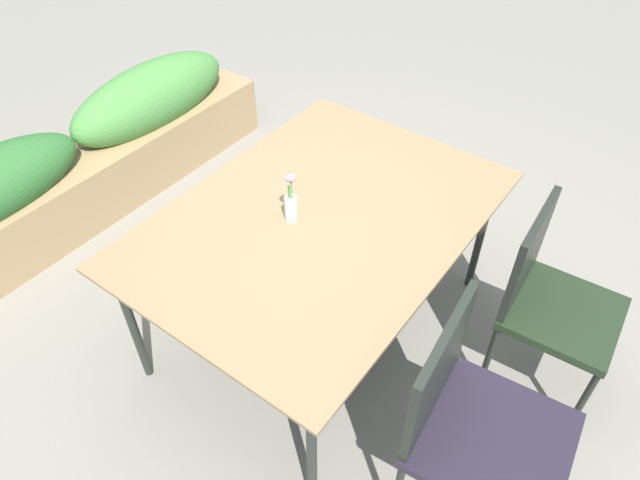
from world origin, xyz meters
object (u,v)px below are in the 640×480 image
flower_vase (291,200)px  planter_box (83,163)px  dining_table (320,223)px  chair_near_left (473,420)px  chair_near_right (549,296)px

flower_vase → planter_box: bearing=89.3°
flower_vase → planter_box: 1.67m
dining_table → planter_box: bearing=92.2°
planter_box → dining_table: bearing=-87.8°
dining_table → chair_near_left: chair_near_left is taller
dining_table → chair_near_left: bearing=-112.0°
dining_table → flower_vase: (-0.08, 0.09, 0.14)m
chair_near_left → planter_box: 2.61m
chair_near_right → planter_box: size_ratio=0.35×
dining_table → planter_box: size_ratio=0.62×
dining_table → chair_near_right: size_ratio=1.78×
dining_table → chair_near_left: size_ratio=1.71×
flower_vase → planter_box: size_ratio=0.09×
dining_table → flower_vase: bearing=134.8°
chair_near_right → planter_box: chair_near_right is taller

